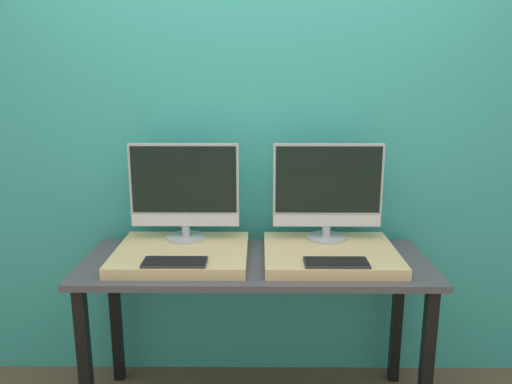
# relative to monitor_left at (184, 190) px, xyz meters

# --- Properties ---
(wall_back) EXTENTS (8.00, 0.04, 2.60)m
(wall_back) POSITION_rel_monitor_left_xyz_m (0.35, 0.21, 0.22)
(wall_back) COLOR teal
(wall_back) RESTS_ON ground_plane
(workbench) EXTENTS (1.61, 0.60, 0.78)m
(workbench) POSITION_rel_monitor_left_xyz_m (0.35, -0.16, -0.39)
(workbench) COLOR #47474C
(workbench) RESTS_ON ground_plane
(wooden_riser_left) EXTENTS (0.61, 0.51, 0.05)m
(wooden_riser_left) POSITION_rel_monitor_left_xyz_m (0.00, -0.15, -0.27)
(wooden_riser_left) COLOR #D6B77F
(wooden_riser_left) RESTS_ON workbench
(monitor_left) EXTENTS (0.53, 0.19, 0.47)m
(monitor_left) POSITION_rel_monitor_left_xyz_m (0.00, 0.00, 0.00)
(monitor_left) COLOR #B2B2B7
(monitor_left) RESTS_ON wooden_riser_left
(keyboard_left) EXTENTS (0.27, 0.12, 0.01)m
(keyboard_left) POSITION_rel_monitor_left_xyz_m (0.00, -0.34, -0.24)
(keyboard_left) COLOR #2D2D2D
(keyboard_left) RESTS_ON wooden_riser_left
(wooden_riser_right) EXTENTS (0.61, 0.51, 0.05)m
(wooden_riser_right) POSITION_rel_monitor_left_xyz_m (0.69, -0.15, -0.27)
(wooden_riser_right) COLOR #D6B77F
(wooden_riser_right) RESTS_ON workbench
(monitor_right) EXTENTS (0.53, 0.19, 0.47)m
(monitor_right) POSITION_rel_monitor_left_xyz_m (0.69, 0.00, 0.00)
(monitor_right) COLOR #B2B2B7
(monitor_right) RESTS_ON wooden_riser_right
(keyboard_right) EXTENTS (0.27, 0.12, 0.01)m
(keyboard_right) POSITION_rel_monitor_left_xyz_m (0.69, -0.34, -0.24)
(keyboard_right) COLOR #2D2D2D
(keyboard_right) RESTS_ON wooden_riser_right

